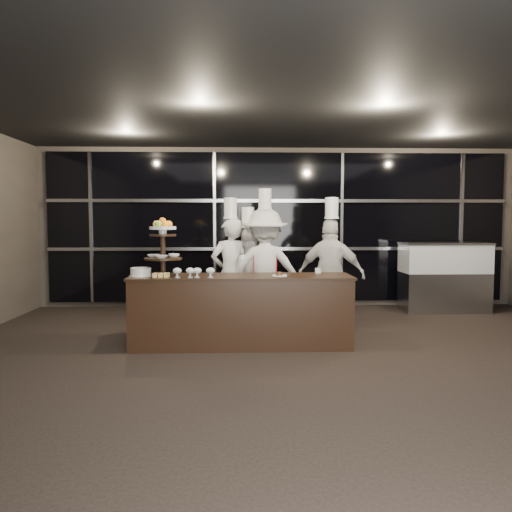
{
  "coord_description": "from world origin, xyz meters",
  "views": [
    {
      "loc": [
        -0.74,
        -4.47,
        1.62
      ],
      "look_at": [
        -0.51,
        2.22,
        1.15
      ],
      "focal_mm": 35.0,
      "sensor_mm": 36.0,
      "label": 1
    }
  ],
  "objects_px": {
    "display_stand": "(163,243)",
    "chef_a": "(231,272)",
    "chef_b": "(248,277)",
    "display_case": "(444,273)",
    "buffet_counter": "(241,310)",
    "chef_d": "(331,274)",
    "layer_cake": "(141,272)",
    "chef_c": "(265,269)"
  },
  "relations": [
    {
      "from": "display_stand",
      "to": "chef_a",
      "type": "xyz_separation_m",
      "value": [
        0.85,
        1.04,
        -0.48
      ]
    },
    {
      "from": "chef_b",
      "to": "display_stand",
      "type": "bearing_deg",
      "value": -135.85
    },
    {
      "from": "display_case",
      "to": "chef_a",
      "type": "relative_size",
      "value": 0.77
    },
    {
      "from": "buffet_counter",
      "to": "chef_d",
      "type": "bearing_deg",
      "value": 31.72
    },
    {
      "from": "layer_cake",
      "to": "display_case",
      "type": "distance_m",
      "value": 5.5
    },
    {
      "from": "chef_d",
      "to": "layer_cake",
      "type": "bearing_deg",
      "value": -161.59
    },
    {
      "from": "buffet_counter",
      "to": "chef_a",
      "type": "xyz_separation_m",
      "value": [
        -0.15,
        1.03,
        0.39
      ]
    },
    {
      "from": "buffet_counter",
      "to": "chef_b",
      "type": "bearing_deg",
      "value": 84.41
    },
    {
      "from": "layer_cake",
      "to": "chef_a",
      "type": "xyz_separation_m",
      "value": [
        1.12,
        1.08,
        -0.11
      ]
    },
    {
      "from": "layer_cake",
      "to": "chef_d",
      "type": "relative_size",
      "value": 0.15
    },
    {
      "from": "chef_c",
      "to": "chef_b",
      "type": "bearing_deg",
      "value": 157.11
    },
    {
      "from": "buffet_counter",
      "to": "layer_cake",
      "type": "bearing_deg",
      "value": -177.76
    },
    {
      "from": "chef_b",
      "to": "layer_cake",
      "type": "bearing_deg",
      "value": -140.91
    },
    {
      "from": "display_stand",
      "to": "layer_cake",
      "type": "height_order",
      "value": "display_stand"
    },
    {
      "from": "display_case",
      "to": "chef_b",
      "type": "xyz_separation_m",
      "value": [
        -3.55,
        -1.31,
        0.09
      ]
    },
    {
      "from": "chef_a",
      "to": "chef_c",
      "type": "height_order",
      "value": "chef_c"
    },
    {
      "from": "buffet_counter",
      "to": "layer_cake",
      "type": "xyz_separation_m",
      "value": [
        -1.28,
        -0.05,
        0.51
      ]
    },
    {
      "from": "chef_c",
      "to": "chef_a",
      "type": "bearing_deg",
      "value": 172.4
    },
    {
      "from": "buffet_counter",
      "to": "chef_c",
      "type": "bearing_deg",
      "value": 69.86
    },
    {
      "from": "buffet_counter",
      "to": "display_case",
      "type": "bearing_deg",
      "value": 33.15
    },
    {
      "from": "buffet_counter",
      "to": "display_case",
      "type": "relative_size",
      "value": 1.88
    },
    {
      "from": "display_case",
      "to": "chef_c",
      "type": "bearing_deg",
      "value": -156.73
    },
    {
      "from": "layer_cake",
      "to": "chef_d",
      "type": "distance_m",
      "value": 2.73
    },
    {
      "from": "chef_c",
      "to": "display_case",
      "type": "bearing_deg",
      "value": 23.27
    },
    {
      "from": "chef_b",
      "to": "chef_c",
      "type": "bearing_deg",
      "value": -22.89
    },
    {
      "from": "display_stand",
      "to": "chef_c",
      "type": "distance_m",
      "value": 1.72
    },
    {
      "from": "display_stand",
      "to": "chef_c",
      "type": "relative_size",
      "value": 0.36
    },
    {
      "from": "display_stand",
      "to": "chef_c",
      "type": "bearing_deg",
      "value": 35.52
    },
    {
      "from": "display_stand",
      "to": "chef_b",
      "type": "relative_size",
      "value": 0.41
    },
    {
      "from": "layer_cake",
      "to": "chef_b",
      "type": "bearing_deg",
      "value": 39.09
    },
    {
      "from": "chef_a",
      "to": "chef_c",
      "type": "bearing_deg",
      "value": -7.6
    },
    {
      "from": "display_case",
      "to": "chef_a",
      "type": "xyz_separation_m",
      "value": [
        -3.8,
        -1.35,
        0.17
      ]
    },
    {
      "from": "chef_a",
      "to": "chef_c",
      "type": "distance_m",
      "value": 0.51
    },
    {
      "from": "layer_cake",
      "to": "chef_b",
      "type": "xyz_separation_m",
      "value": [
        1.38,
        1.12,
        -0.19
      ]
    },
    {
      "from": "display_stand",
      "to": "chef_b",
      "type": "distance_m",
      "value": 1.64
    },
    {
      "from": "display_case",
      "to": "display_stand",
      "type": "bearing_deg",
      "value": -152.86
    },
    {
      "from": "display_case",
      "to": "layer_cake",
      "type": "bearing_deg",
      "value": -153.71
    },
    {
      "from": "chef_d",
      "to": "display_stand",
      "type": "bearing_deg",
      "value": -160.65
    },
    {
      "from": "chef_b",
      "to": "buffet_counter",
      "type": "bearing_deg",
      "value": -95.59
    },
    {
      "from": "chef_d",
      "to": "buffet_counter",
      "type": "bearing_deg",
      "value": -148.28
    },
    {
      "from": "layer_cake",
      "to": "chef_a",
      "type": "bearing_deg",
      "value": 43.99
    },
    {
      "from": "chef_a",
      "to": "chef_c",
      "type": "xyz_separation_m",
      "value": [
        0.51,
        -0.07,
        0.05
      ]
    }
  ]
}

